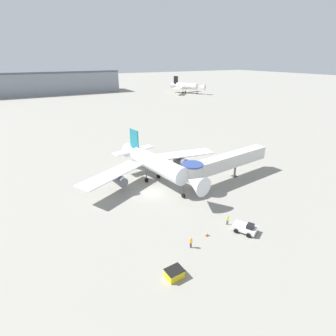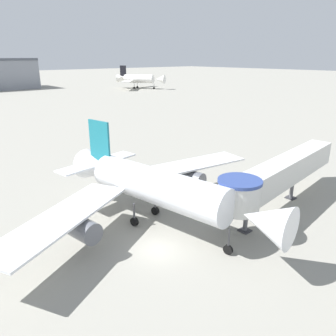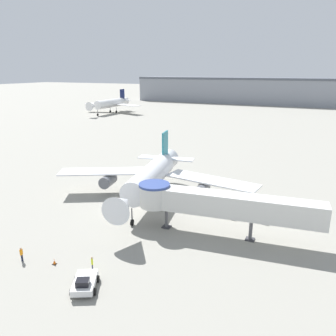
# 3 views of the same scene
# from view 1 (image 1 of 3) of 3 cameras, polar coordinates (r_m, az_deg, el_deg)

# --- Properties ---
(ground_plane) EXTENTS (800.00, 800.00, 0.00)m
(ground_plane) POSITION_cam_1_polar(r_m,az_deg,el_deg) (52.34, -3.26, -5.47)
(ground_plane) COLOR gray
(main_airplane) EXTENTS (33.47, 25.37, 9.91)m
(main_airplane) POSITION_cam_1_polar(r_m,az_deg,el_deg) (54.99, -2.66, 0.83)
(main_airplane) COLOR silver
(main_airplane) RESTS_ON ground_plane
(jet_bridge) EXTENTS (23.19, 5.61, 6.03)m
(jet_bridge) POSITION_cam_1_polar(r_m,az_deg,el_deg) (56.32, 11.57, 1.09)
(jet_bridge) COLOR silver
(jet_bridge) RESTS_ON ground_plane
(pushback_tug_white) EXTENTS (3.40, 4.07, 1.55)m
(pushback_tug_white) POSITION_cam_1_polar(r_m,az_deg,el_deg) (42.99, 16.50, -12.38)
(pushback_tug_white) COLOR silver
(pushback_tug_white) RESTS_ON ground_plane
(service_container_yellow) EXTENTS (2.27, 1.85, 1.16)m
(service_container_yellow) POSITION_cam_1_polar(r_m,az_deg,el_deg) (34.45, 1.40, -21.95)
(service_container_yellow) COLOR yellow
(service_container_yellow) RESTS_ON ground_plane
(traffic_cone_apron_front) EXTENTS (0.41, 0.41, 0.69)m
(traffic_cone_apron_front) POSITION_cam_1_polar(r_m,az_deg,el_deg) (41.15, 8.55, -14.00)
(traffic_cone_apron_front) COLOR black
(traffic_cone_apron_front) RESTS_ON ground_plane
(traffic_cone_starboard_wing) EXTENTS (0.48, 0.48, 0.79)m
(traffic_cone_starboard_wing) POSITION_cam_1_polar(r_m,az_deg,el_deg) (62.31, 9.21, -0.50)
(traffic_cone_starboard_wing) COLOR black
(traffic_cone_starboard_wing) RESTS_ON ground_plane
(ground_crew_marshaller) EXTENTS (0.28, 0.37, 1.69)m
(ground_crew_marshaller) POSITION_cam_1_polar(r_m,az_deg,el_deg) (38.34, 5.01, -15.74)
(ground_crew_marshaller) COLOR #1E2338
(ground_crew_marshaller) RESTS_ON ground_plane
(ground_crew_wing_walker) EXTENTS (0.35, 0.37, 1.69)m
(ground_crew_wing_walker) POSITION_cam_1_polar(r_m,az_deg,el_deg) (43.71, 12.87, -10.87)
(ground_crew_wing_walker) COLOR #1E2338
(ground_crew_wing_walker) RESTS_ON ground_plane
(background_jet_black_tail) EXTENTS (28.84, 26.01, 11.86)m
(background_jet_black_tail) POSITION_cam_1_polar(r_m,az_deg,el_deg) (202.66, 3.99, 17.37)
(background_jet_black_tail) COLOR white
(background_jet_black_tail) RESTS_ON ground_plane
(terminal_building) EXTENTS (137.51, 26.33, 15.70)m
(terminal_building) POSITION_cam_1_polar(r_m,az_deg,el_deg) (217.16, -29.94, 15.61)
(terminal_building) COLOR gray
(terminal_building) RESTS_ON ground_plane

